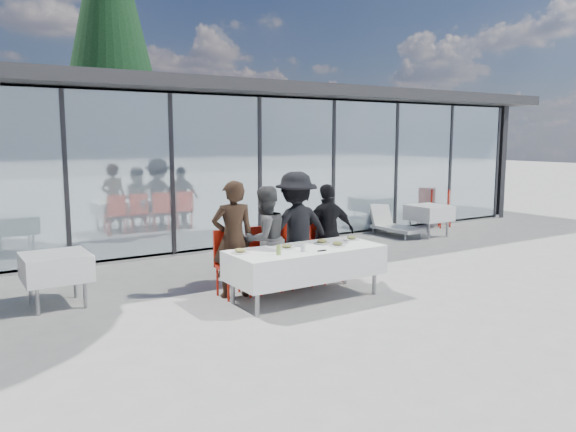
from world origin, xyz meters
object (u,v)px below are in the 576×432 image
object	(u,v)px
diner_chair_a	(231,260)
spare_chair_b	(444,207)
plate_extra	(338,244)
spare_table_left	(56,267)
diner_c	(296,230)
spare_table_right	(429,213)
conifer_tree	(110,25)
diner_chair_c	(293,252)
folded_eyeglasses	(322,251)
plate_d	(352,238)
plate_b	(286,247)
lounger	(392,224)
diner_b	(265,239)
plate_c	(322,242)
juice_bottle	(279,250)
diner_a	(233,239)
spare_chair_a	(435,205)
diner_d	(328,233)
diner_chair_b	(262,256)
plate_a	(240,251)
diner_chair_d	(325,247)
dining_table	(306,262)

from	to	relation	value
diner_chair_a	spare_chair_b	xyz separation A→B (m)	(7.55, 2.74, 0.00)
plate_extra	spare_table_left	size ratio (longest dim) A/B	0.29
diner_c	spare_table_right	bearing A→B (deg)	-152.31
spare_chair_b	conifer_tree	size ratio (longest dim) A/B	0.09
diner_chair_c	folded_eyeglasses	distance (m)	1.09
spare_chair_b	plate_d	bearing A→B (deg)	-149.92
plate_b	spare_table_left	bearing A→B (deg)	153.17
folded_eyeglasses	lounger	xyz separation A→B (m)	(4.72, 3.65, -0.50)
diner_b	plate_extra	xyz separation A→B (m)	(0.77, -0.79, -0.03)
diner_b	diner_chair_c	xyz separation A→B (m)	(0.56, 0.08, -0.26)
plate_c	lounger	world-z (taller)	plate_c
plate_d	spare_table_left	size ratio (longest dim) A/B	0.29
plate_c	lounger	size ratio (longest dim) A/B	0.19
juice_bottle	lounger	world-z (taller)	juice_bottle
diner_a	spare_table_left	world-z (taller)	diner_a
diner_chair_a	plate_b	xyz separation A→B (m)	(0.56, -0.64, 0.24)
juice_bottle	spare_chair_a	size ratio (longest dim) A/B	0.14
diner_chair_a	spare_table_right	bearing A→B (deg)	17.76
diner_chair_c	diner_d	distance (m)	0.67
diner_chair_b	diner_chair_c	world-z (taller)	same
plate_a	diner_b	bearing A→B (deg)	35.75
diner_d	spare_table_right	size ratio (longest dim) A/B	1.84
folded_eyeglasses	diner_chair_d	bearing A→B (deg)	52.06
diner_a	plate_extra	distance (m)	1.53
plate_extra	conifer_tree	distance (m)	13.93
plate_c	plate_extra	world-z (taller)	same
plate_extra	diner_c	bearing A→B (deg)	104.64
diner_chair_d	lounger	distance (m)	4.69
diner_b	plate_c	world-z (taller)	diner_b
spare_chair_b	lounger	xyz separation A→B (m)	(-1.95, -0.14, -0.28)
dining_table	lounger	world-z (taller)	dining_table
spare_chair_b	diner_chair_b	bearing A→B (deg)	-158.67
juice_bottle	conifer_tree	world-z (taller)	conifer_tree
plate_d	diner_d	bearing A→B (deg)	97.81
diner_a	diner_chair_c	bearing A→B (deg)	-163.11
diner_a	diner_chair_a	bearing A→B (deg)	-77.41
diner_c	plate_d	xyz separation A→B (m)	(0.69, -0.52, -0.12)
diner_b	diner_chair_b	bearing A→B (deg)	-98.89
plate_b	plate_extra	xyz separation A→B (m)	(0.74, -0.24, 0.00)
plate_b	diner_b	bearing A→B (deg)	93.26
plate_extra	lounger	bearing A→B (deg)	38.89
diner_c	plate_b	size ratio (longest dim) A/B	7.11
diner_chair_c	lounger	world-z (taller)	diner_chair_c
diner_c	plate_b	world-z (taller)	diner_c
spare_chair_b	plate_c	bearing A→B (deg)	-152.18
folded_eyeglasses	spare_chair_a	size ratio (longest dim) A/B	0.14
diner_chair_a	folded_eyeglasses	bearing A→B (deg)	-49.86
plate_extra	dining_table	bearing A→B (deg)	165.33
conifer_tree	diner_a	bearing A→B (deg)	-97.98
diner_b	lounger	size ratio (longest dim) A/B	1.19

